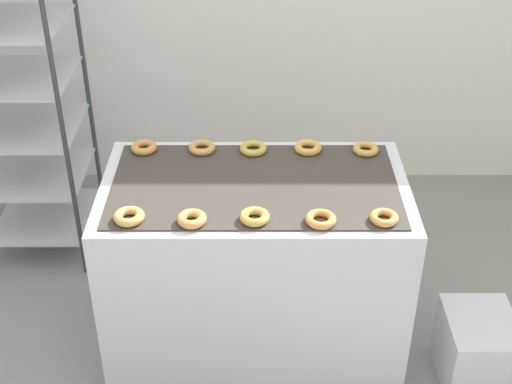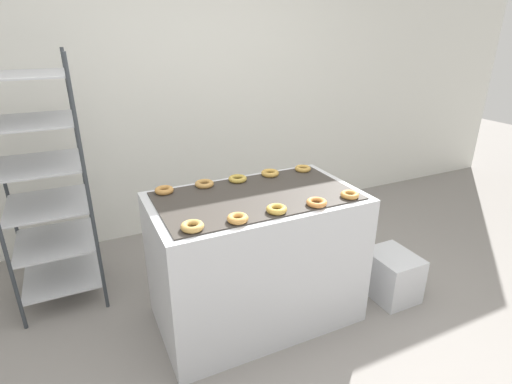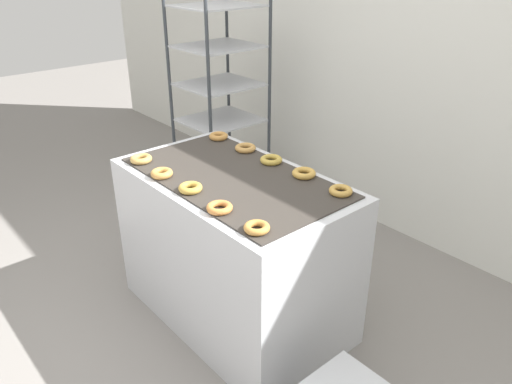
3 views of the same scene
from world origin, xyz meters
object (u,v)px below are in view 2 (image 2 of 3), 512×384
at_px(donut_far_right, 270,173).
at_px(donut_near_rightmost, 350,195).
at_px(baking_rack_cart, 44,185).
at_px(donut_far_left, 204,184).
at_px(donut_near_right, 317,202).
at_px(fryer_machine, 256,258).
at_px(donut_far_leftmost, 164,190).
at_px(donut_near_left, 238,218).
at_px(donut_near_center, 277,209).
at_px(donut_far_center, 238,179).
at_px(donut_near_leftmost, 192,226).
at_px(glaze_bin, 391,275).
at_px(donut_far_rightmost, 303,169).

bearing_deg(donut_far_right, donut_near_rightmost, -64.74).
xyz_separation_m(baking_rack_cart, donut_far_left, (0.92, -0.51, 0.04)).
relative_size(donut_near_right, donut_near_rightmost, 1.07).
bearing_deg(fryer_machine, donut_far_leftmost, 150.73).
distance_m(fryer_machine, baking_rack_cart, 1.45).
distance_m(donut_near_left, donut_near_right, 0.48).
height_order(baking_rack_cart, donut_far_leftmost, baking_rack_cart).
height_order(donut_near_center, donut_far_center, donut_near_center).
distance_m(donut_near_rightmost, donut_far_right, 0.59).
xyz_separation_m(donut_near_right, donut_far_left, (-0.47, 0.54, 0.00)).
relative_size(donut_near_leftmost, donut_near_left, 1.05).
xyz_separation_m(baking_rack_cart, donut_near_leftmost, (0.68, -1.04, 0.04)).
height_order(glaze_bin, donut_far_left, donut_far_left).
bearing_deg(donut_far_leftmost, donut_far_left, -0.04).
bearing_deg(donut_near_right, donut_near_center, 176.76).
bearing_deg(donut_near_rightmost, glaze_bin, 4.73).
bearing_deg(donut_near_center, donut_far_rightmost, 46.95).
distance_m(donut_near_leftmost, donut_near_rightmost, 0.95).
height_order(baking_rack_cart, donut_near_right, baking_rack_cart).
distance_m(baking_rack_cart, donut_near_center, 1.55).
bearing_deg(donut_far_right, fryer_machine, -130.70).
relative_size(donut_near_left, donut_far_left, 0.94).
xyz_separation_m(glaze_bin, donut_near_rightmost, (-0.47, -0.04, 0.72)).
xyz_separation_m(fryer_machine, donut_near_left, (-0.23, -0.27, 0.45)).
bearing_deg(donut_far_left, baking_rack_cart, 150.71).
relative_size(glaze_bin, donut_near_left, 3.19).
bearing_deg(donut_near_center, donut_far_right, 66.27).
bearing_deg(donut_far_right, donut_near_center, -113.73).
distance_m(baking_rack_cart, donut_near_rightmost, 1.93).
bearing_deg(donut_far_right, donut_far_center, -178.76).
bearing_deg(glaze_bin, donut_near_right, -176.03).
bearing_deg(donut_far_left, donut_far_center, -1.67).
relative_size(donut_near_right, donut_far_rightmost, 1.05).
bearing_deg(donut_near_right, fryer_machine, 132.03).
relative_size(donut_near_leftmost, donut_near_rightmost, 1.08).
xyz_separation_m(donut_far_leftmost, donut_far_left, (0.25, -0.00, -0.00)).
distance_m(donut_near_right, donut_far_right, 0.54).
relative_size(glaze_bin, donut_far_right, 2.96).
bearing_deg(glaze_bin, donut_far_right, 145.87).
xyz_separation_m(baking_rack_cart, donut_near_center, (1.14, -1.04, 0.04)).
xyz_separation_m(fryer_machine, baking_rack_cart, (-1.15, 0.78, 0.41)).
distance_m(donut_far_left, donut_far_rightmost, 0.71).
xyz_separation_m(donut_far_center, donut_far_right, (0.24, 0.01, 0.00)).
bearing_deg(donut_near_center, donut_near_right, -3.24).
bearing_deg(donut_near_leftmost, donut_near_right, -1.13).
bearing_deg(glaze_bin, donut_far_rightmost, 134.73).
xyz_separation_m(donut_near_left, donut_far_center, (0.23, 0.54, -0.00)).
xyz_separation_m(donut_near_leftmost, donut_far_rightmost, (0.95, 0.51, -0.00)).
height_order(donut_near_rightmost, donut_far_left, donut_far_left).
relative_size(donut_near_leftmost, donut_far_leftmost, 1.04).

